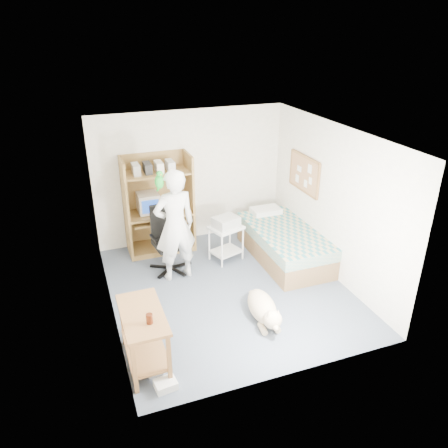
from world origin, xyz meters
The scene contains 21 objects.
floor centered at (0.00, 0.00, 0.00)m, with size 4.00×4.00×0.00m, color #485562.
wall_back centered at (0.00, 2.00, 1.25)m, with size 3.60×0.02×2.50m, color beige.
wall_right centered at (1.80, 0.00, 1.25)m, with size 0.02×4.00×2.50m, color beige.
wall_left centered at (-1.80, 0.00, 1.25)m, with size 0.02×4.00×2.50m, color beige.
ceiling centered at (0.00, 0.00, 2.50)m, with size 3.60×4.00×0.02m, color white.
computer_hutch centered at (-0.70, 1.74, 0.82)m, with size 1.20×0.63×1.80m.
bed centered at (1.30, 0.62, 0.29)m, with size 1.02×2.02×0.66m.
side_desk centered at (-1.55, -1.20, 0.49)m, with size 0.50×1.00×0.75m.
corkboard centered at (1.77, 0.90, 1.45)m, with size 0.04×0.94×0.66m.
office_chair centered at (-0.72, 0.96, 0.40)m, with size 0.64×0.64×1.13m.
person centered at (-0.67, 0.64, 0.94)m, with size 0.69×0.45×1.88m, color silver.
parrot centered at (-0.87, 0.66, 1.72)m, with size 0.14×0.24×0.38m.
dog centered at (0.20, -0.91, 0.19)m, with size 0.44×1.13×0.42m.
printer_cart centered at (0.31, 0.92, 0.43)m, with size 0.65×0.58×0.65m.
printer centered at (0.31, 0.92, 0.74)m, with size 0.42×0.32×0.18m, color #A7A7A3.
crt_monitor centered at (-0.88, 1.75, 0.95)m, with size 0.38×0.40×0.35m.
keyboard centered at (-0.69, 1.58, 0.67)m, with size 0.45×0.16×0.03m, color beige.
pencil_cup centered at (-0.34, 1.65, 0.82)m, with size 0.08×0.08×0.12m, color gold.
drink_glass centered at (-1.50, -1.42, 0.81)m, with size 0.08×0.08×0.12m, color #3E170A.
floor_box_a centered at (-1.42, -1.70, 0.05)m, with size 0.25×0.20×0.10m, color white.
floor_box_b centered at (-1.49, -1.39, 0.04)m, with size 0.18×0.22×0.08m, color #B2B1AD.
Camera 1 is at (-2.10, -5.52, 3.90)m, focal length 35.00 mm.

